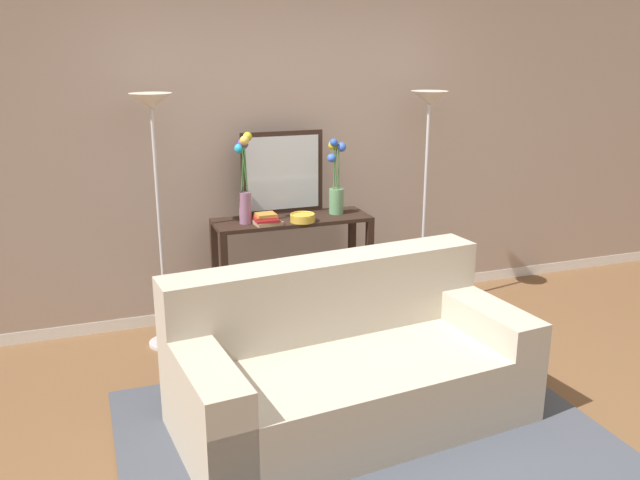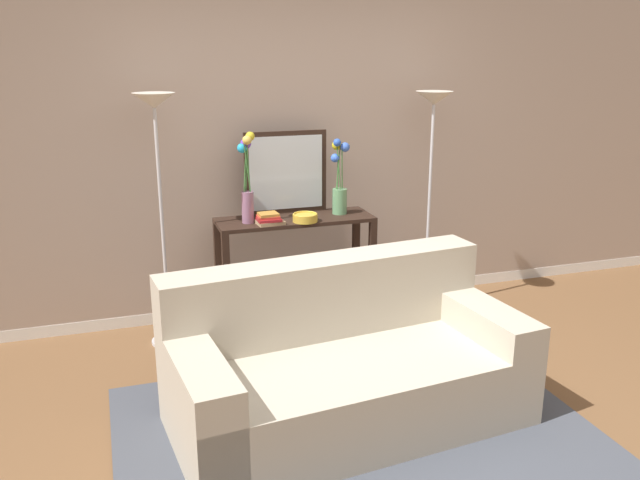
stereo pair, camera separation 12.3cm
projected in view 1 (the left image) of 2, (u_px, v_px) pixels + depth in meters
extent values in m
cube|color=brown|center=(394.00, 441.00, 3.65)|extent=(16.00, 16.00, 0.02)
cube|color=white|center=(283.00, 300.00, 5.52)|extent=(12.00, 0.15, 0.09)
cube|color=tan|center=(280.00, 133.00, 5.13)|extent=(12.00, 0.14, 2.65)
cube|color=#474C56|center=(360.00, 430.00, 3.73)|extent=(2.58, 1.81, 0.01)
cube|color=#BCB29E|center=(353.00, 389.00, 3.76)|extent=(2.04, 1.13, 0.42)
cube|color=#BCB29E|center=(327.00, 296.00, 3.93)|extent=(1.97, 0.46, 0.46)
cube|color=#BCB29E|center=(204.00, 409.00, 3.38)|extent=(0.33, 0.96, 0.60)
cube|color=#BCB29E|center=(477.00, 346.00, 4.09)|extent=(0.33, 0.96, 0.60)
cube|color=black|center=(292.00, 220.00, 4.91)|extent=(1.15, 0.39, 0.03)
cube|color=black|center=(293.00, 307.00, 5.11)|extent=(1.06, 0.33, 0.01)
cube|color=black|center=(225.00, 291.00, 4.70)|extent=(0.05, 0.05, 0.82)
cube|color=black|center=(369.00, 273.00, 5.06)|extent=(0.05, 0.05, 0.82)
cube|color=black|center=(216.00, 275.00, 5.01)|extent=(0.05, 0.05, 0.82)
cube|color=black|center=(352.00, 260.00, 5.37)|extent=(0.05, 0.05, 0.82)
cylinder|color=silver|center=(168.00, 342.00, 4.81)|extent=(0.26, 0.26, 0.02)
cylinder|color=silver|center=(160.00, 231.00, 4.58)|extent=(0.02, 0.02, 1.64)
cone|color=silver|center=(151.00, 101.00, 4.33)|extent=(0.28, 0.28, 0.10)
cylinder|color=silver|center=(420.00, 306.00, 5.48)|extent=(0.26, 0.26, 0.02)
cylinder|color=silver|center=(424.00, 209.00, 5.25)|extent=(0.02, 0.02, 1.61)
cone|color=silver|center=(429.00, 98.00, 5.01)|extent=(0.28, 0.28, 0.10)
cube|color=black|center=(282.00, 173.00, 4.97)|extent=(0.63, 0.02, 0.62)
cube|color=silver|center=(283.00, 173.00, 4.96)|extent=(0.56, 0.01, 0.55)
cylinder|color=gray|center=(245.00, 208.00, 4.73)|extent=(0.09, 0.09, 0.23)
cylinder|color=#3D7538|center=(244.00, 167.00, 4.64)|extent=(0.05, 0.01, 0.37)
sphere|color=#E7BD50|center=(244.00, 140.00, 4.57)|extent=(0.06, 0.06, 0.06)
cylinder|color=#3D7538|center=(242.00, 171.00, 4.66)|extent=(0.04, 0.04, 0.30)
sphere|color=#23AAE4|center=(239.00, 149.00, 4.63)|extent=(0.07, 0.07, 0.07)
cylinder|color=#3D7538|center=(244.00, 168.00, 4.67)|extent=(0.03, 0.01, 0.33)
sphere|color=#6C40C9|center=(243.00, 144.00, 4.64)|extent=(0.07, 0.07, 0.07)
cylinder|color=#3D7538|center=(246.00, 165.00, 4.65)|extent=(0.03, 0.04, 0.39)
sphere|color=gold|center=(248.00, 137.00, 4.59)|extent=(0.06, 0.06, 0.06)
cylinder|color=#669E6B|center=(336.00, 201.00, 5.01)|extent=(0.11, 0.11, 0.19)
cylinder|color=#3D7538|center=(334.00, 173.00, 4.96)|extent=(0.02, 0.04, 0.23)
sphere|color=#3B6BE5|center=(332.00, 158.00, 4.93)|extent=(0.06, 0.06, 0.06)
cylinder|color=#3D7538|center=(335.00, 166.00, 4.93)|extent=(0.03, 0.04, 0.35)
sphere|color=blue|center=(334.00, 142.00, 4.86)|extent=(0.06, 0.06, 0.06)
cylinder|color=#3D7538|center=(339.00, 168.00, 4.94)|extent=(0.03, 0.04, 0.31)
sphere|color=blue|center=(342.00, 147.00, 4.90)|extent=(0.07, 0.07, 0.07)
cylinder|color=#3D7538|center=(335.00, 167.00, 4.95)|extent=(0.04, 0.02, 0.32)
sphere|color=gold|center=(333.00, 145.00, 4.92)|extent=(0.07, 0.07, 0.07)
cylinder|color=gold|center=(303.00, 218.00, 4.80)|extent=(0.18, 0.18, 0.05)
torus|color=gold|center=(303.00, 214.00, 4.79)|extent=(0.18, 0.18, 0.01)
cube|color=tan|center=(268.00, 222.00, 4.74)|extent=(0.20, 0.17, 0.03)
cube|color=maroon|center=(266.00, 220.00, 4.72)|extent=(0.17, 0.14, 0.02)
cube|color=#BC3328|center=(266.00, 217.00, 4.72)|extent=(0.16, 0.14, 0.02)
cube|color=#B77F33|center=(266.00, 215.00, 4.72)|extent=(0.14, 0.13, 0.02)
cube|color=#1E7075|center=(236.00, 326.00, 4.98)|extent=(0.05, 0.17, 0.11)
cube|color=navy|center=(243.00, 325.00, 5.00)|extent=(0.05, 0.15, 0.10)
cube|color=tan|center=(251.00, 324.00, 5.02)|extent=(0.06, 0.17, 0.10)
cube|color=silver|center=(258.00, 323.00, 5.04)|extent=(0.05, 0.15, 0.11)
cube|color=#2D2D33|center=(263.00, 322.00, 5.05)|extent=(0.03, 0.15, 0.11)
cube|color=#B77F33|center=(269.00, 321.00, 5.07)|extent=(0.06, 0.15, 0.12)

